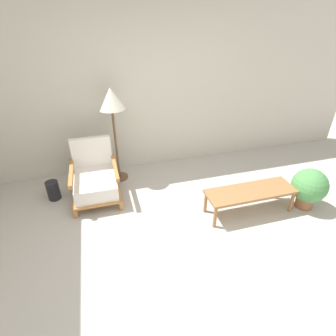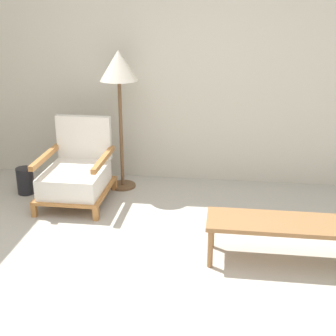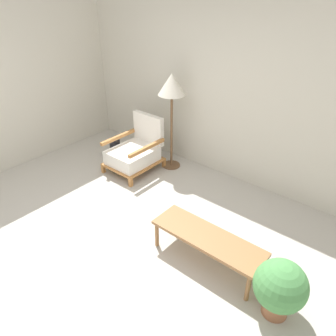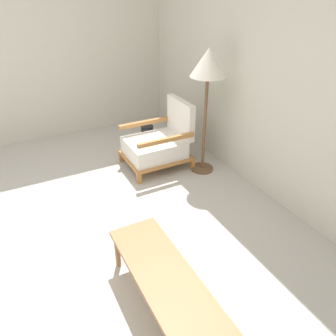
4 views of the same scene
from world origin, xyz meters
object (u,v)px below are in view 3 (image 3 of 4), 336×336
at_px(floor_lamp, 172,89).
at_px(potted_plant, 280,287).
at_px(vase, 115,147).
at_px(coffee_table, 208,239).
at_px(armchair, 135,151).

relative_size(floor_lamp, potted_plant, 2.52).
xyz_separation_m(vase, potted_plant, (3.42, -1.15, 0.19)).
bearing_deg(coffee_table, potted_plant, -7.95).
relative_size(armchair, floor_lamp, 0.55).
distance_m(coffee_table, vase, 2.79).
height_order(floor_lamp, potted_plant, floor_lamp).
distance_m(armchair, vase, 0.65).
xyz_separation_m(floor_lamp, potted_plant, (2.43, -1.46, -0.93)).
height_order(floor_lamp, vase, floor_lamp).
height_order(floor_lamp, coffee_table, floor_lamp).
distance_m(floor_lamp, vase, 1.52).
relative_size(coffee_table, potted_plant, 2.05).
relative_size(armchair, potted_plant, 1.39).
bearing_deg(armchair, coffee_table, -25.08).
bearing_deg(potted_plant, armchair, 159.64).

